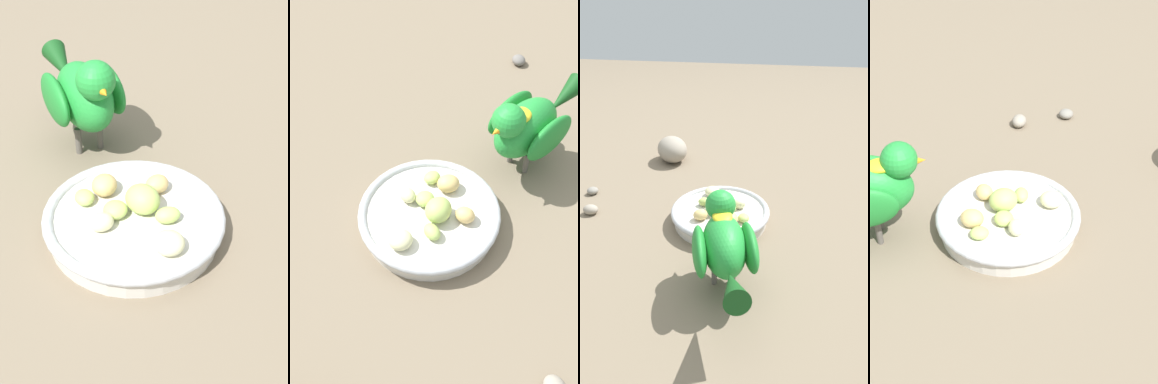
% 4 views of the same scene
% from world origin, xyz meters
% --- Properties ---
extents(ground_plane, '(4.00, 4.00, 0.00)m').
position_xyz_m(ground_plane, '(0.00, 0.00, 0.00)').
color(ground_plane, '#756651').
extents(feeding_bowl, '(0.20, 0.20, 0.03)m').
position_xyz_m(feeding_bowl, '(-0.01, -0.03, 0.02)').
color(feeding_bowl, beige).
rests_on(feeding_bowl, ground_plane).
extents(apple_piece_0, '(0.04, 0.04, 0.02)m').
position_xyz_m(apple_piece_0, '(0.02, -0.07, 0.04)').
color(apple_piece_0, tan).
rests_on(apple_piece_0, feeding_bowl).
extents(apple_piece_1, '(0.04, 0.03, 0.02)m').
position_xyz_m(apple_piece_1, '(-0.04, -0.07, 0.04)').
color(apple_piece_1, tan).
rests_on(apple_piece_1, feeding_bowl).
extents(apple_piece_2, '(0.05, 0.05, 0.03)m').
position_xyz_m(apple_piece_2, '(-0.02, -0.04, 0.04)').
color(apple_piece_2, '#B2CC66').
rests_on(apple_piece_2, feeding_bowl).
extents(apple_piece_3, '(0.04, 0.04, 0.02)m').
position_xyz_m(apple_piece_3, '(-0.04, 0.03, 0.04)').
color(apple_piece_3, beige).
rests_on(apple_piece_3, feeding_bowl).
extents(apple_piece_4, '(0.03, 0.03, 0.02)m').
position_xyz_m(apple_piece_4, '(0.01, -0.03, 0.03)').
color(apple_piece_4, '#B2CC66').
rests_on(apple_piece_4, feeding_bowl).
extents(apple_piece_5, '(0.03, 0.03, 0.01)m').
position_xyz_m(apple_piece_5, '(0.04, -0.06, 0.03)').
color(apple_piece_5, '#B2CC66').
rests_on(apple_piece_5, feeding_bowl).
extents(apple_piece_6, '(0.03, 0.03, 0.02)m').
position_xyz_m(apple_piece_6, '(0.03, -0.01, 0.03)').
color(apple_piece_6, beige).
rests_on(apple_piece_6, feeding_bowl).
extents(apple_piece_7, '(0.03, 0.02, 0.02)m').
position_xyz_m(apple_piece_7, '(-0.04, -0.02, 0.03)').
color(apple_piece_7, '#B2CC66').
rests_on(apple_piece_7, feeding_bowl).
extents(parrot, '(0.12, 0.20, 0.14)m').
position_xyz_m(parrot, '(0.03, -0.20, 0.08)').
color(parrot, '#59544C').
rests_on(parrot, ground_plane).
extents(rock_large, '(0.12, 0.13, 0.07)m').
position_xyz_m(rock_large, '(-0.20, 0.24, 0.03)').
color(rock_large, gray).
rests_on(rock_large, ground_plane).
extents(pebble_0, '(0.03, 0.02, 0.02)m').
position_xyz_m(pebble_0, '(-0.28, -0.05, 0.01)').
color(pebble_0, gray).
rests_on(pebble_0, ground_plane).
extents(pebble_2, '(0.03, 0.03, 0.02)m').
position_xyz_m(pebble_2, '(-0.32, 0.03, 0.01)').
color(pebble_2, gray).
rests_on(pebble_2, ground_plane).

